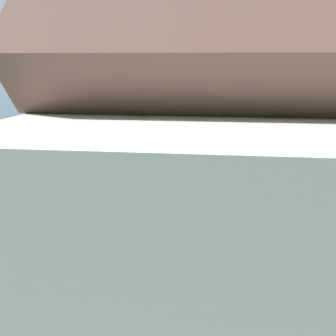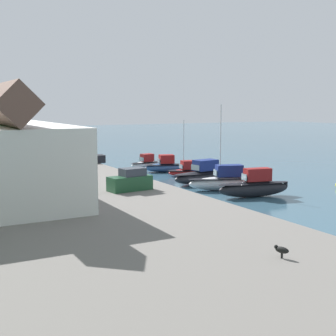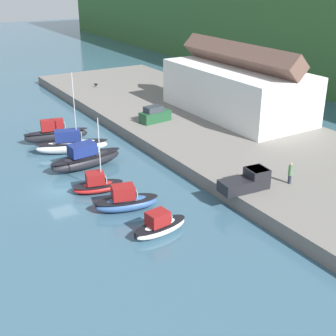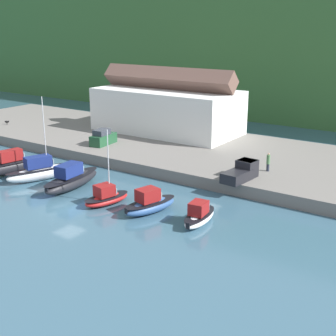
# 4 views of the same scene
# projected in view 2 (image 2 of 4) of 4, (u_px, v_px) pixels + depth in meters

# --- Properties ---
(ground_plane) EXTENTS (320.00, 320.00, 0.00)m
(ground_plane) POSITION_uv_depth(u_px,v_px,m) (214.00, 177.00, 62.92)
(ground_plane) COLOR #385B70
(quay_promenade) EXTENTS (93.79, 22.54, 1.38)m
(quay_promenade) POSITION_uv_depth(u_px,v_px,m) (38.00, 186.00, 51.62)
(quay_promenade) COLOR slate
(quay_promenade) RESTS_ON ground_plane
(moored_boat_0) EXTENTS (3.27, 8.24, 3.02)m
(moored_boat_0) POSITION_uv_depth(u_px,v_px,m) (254.00, 186.00, 48.89)
(moored_boat_0) COLOR black
(moored_boat_0) RESTS_ON ground_plane
(moored_boat_1) EXTENTS (4.66, 8.76, 9.65)m
(moored_boat_1) POSITION_uv_depth(u_px,v_px,m) (226.00, 181.00, 52.71)
(moored_boat_1) COLOR silver
(moored_boat_1) RESTS_ON ground_plane
(moored_boat_2) EXTENTS (3.16, 8.65, 2.91)m
(moored_boat_2) POSITION_uv_depth(u_px,v_px,m) (203.00, 175.00, 57.30)
(moored_boat_2) COLOR black
(moored_boat_2) RESTS_ON ground_plane
(moored_boat_3) EXTENTS (3.20, 5.41, 7.61)m
(moored_boat_3) POSITION_uv_depth(u_px,v_px,m) (187.00, 170.00, 63.43)
(moored_boat_3) COLOR red
(moored_boat_3) RESTS_ON ground_plane
(moored_boat_4) EXTENTS (3.56, 6.25, 2.46)m
(moored_boat_4) POSITION_uv_depth(u_px,v_px,m) (165.00, 166.00, 67.34)
(moored_boat_4) COLOR #33568E
(moored_boat_4) RESTS_ON ground_plane
(moored_boat_5) EXTENTS (2.49, 5.33, 2.13)m
(moored_boat_5) POSITION_uv_depth(u_px,v_px,m) (146.00, 163.00, 71.66)
(moored_boat_5) COLOR white
(moored_boat_5) RESTS_ON ground_plane
(parked_car_0) EXTENTS (2.28, 4.38, 2.16)m
(parked_car_0) POSITION_uv_depth(u_px,v_px,m) (130.00, 181.00, 45.07)
(parked_car_0) COLOR #1E4C2D
(parked_car_0) RESTS_ON quay_promenade
(parked_car_1) EXTENTS (2.40, 4.42, 2.16)m
(parked_car_1) POSITION_uv_depth(u_px,v_px,m) (34.00, 149.00, 77.54)
(parked_car_1) COLOR silver
(parked_car_1) RESTS_ON quay_promenade
(pickup_truck_0) EXTENTS (2.43, 4.90, 1.90)m
(pickup_truck_0) POSITION_uv_depth(u_px,v_px,m) (84.00, 157.00, 66.15)
(pickup_truck_0) COLOR black
(pickup_truck_0) RESTS_ON quay_promenade
(person_on_quay) EXTENTS (0.40, 0.40, 2.14)m
(person_on_quay) POSITION_uv_depth(u_px,v_px,m) (52.00, 156.00, 65.13)
(person_on_quay) COLOR #232838
(person_on_quay) RESTS_ON quay_promenade
(dog_on_quay) EXTENTS (0.88, 0.55, 0.68)m
(dog_on_quay) POSITION_uv_depth(u_px,v_px,m) (281.00, 250.00, 25.12)
(dog_on_quay) COLOR black
(dog_on_quay) RESTS_ON quay_promenade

